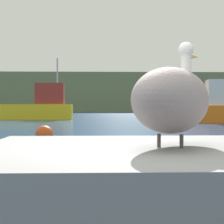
# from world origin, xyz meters

# --- Properties ---
(hillside_backdrop) EXTENTS (140.00, 14.02, 7.04)m
(hillside_backdrop) POSITION_xyz_m (0.00, 70.66, 3.52)
(hillside_backdrop) COLOR #6B7A51
(hillside_backdrop) RESTS_ON ground
(pier_dock) EXTENTS (3.06, 2.27, 0.76)m
(pier_dock) POSITION_xyz_m (0.65, -0.07, 0.38)
(pier_dock) COLOR gray
(pier_dock) RESTS_ON ground
(pelican) EXTENTS (0.99, 1.39, 0.88)m
(pelican) POSITION_xyz_m (0.65, -0.06, 1.13)
(pelican) COLOR gray
(pelican) RESTS_ON pier_dock
(fishing_boat_yellow) EXTENTS (5.93, 1.73, 4.89)m
(fishing_boat_yellow) POSITION_xyz_m (-4.75, 27.52, 1.02)
(fishing_boat_yellow) COLOR yellow
(fishing_boat_yellow) RESTS_ON ground
(fishing_boat_orange) EXTENTS (6.53, 2.85, 4.54)m
(fishing_boat_orange) POSITION_xyz_m (7.29, 21.82, 0.93)
(fishing_boat_orange) COLOR orange
(fishing_boat_orange) RESTS_ON ground
(mooring_buoy) EXTENTS (0.51, 0.51, 0.51)m
(mooring_buoy) POSITION_xyz_m (-1.54, 8.09, 0.25)
(mooring_buoy) COLOR #E54C19
(mooring_buoy) RESTS_ON ground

